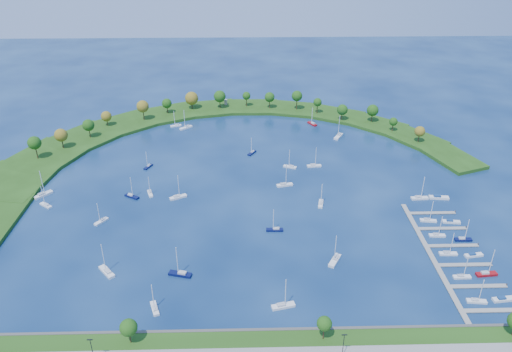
{
  "coord_description": "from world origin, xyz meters",
  "views": [
    {
      "loc": [
        -0.8,
        -226.45,
        129.68
      ],
      "look_at": [
        5.0,
        5.0,
        4.0
      ],
      "focal_mm": 34.43,
      "sensor_mm": 36.0,
      "label": 1
    }
  ],
  "objects_px": {
    "moored_boat_20": "(339,136)",
    "moored_boat_21": "(176,125)",
    "moored_boat_9": "(46,205)",
    "moored_boat_13": "(178,196)",
    "moored_boat_8": "(275,229)",
    "moored_boat_16": "(155,308)",
    "moored_boat_3": "(132,196)",
    "moored_boat_7": "(107,271)",
    "docked_boat_5": "(473,255)",
    "docked_boat_11": "(439,197)",
    "moored_boat_14": "(101,221)",
    "moored_boat_6": "(312,123)",
    "moored_boat_10": "(148,166)",
    "moored_boat_11": "(150,193)",
    "dock_system": "(448,255)",
    "docked_boat_0": "(477,300)",
    "moored_boat_4": "(252,152)",
    "docked_boat_4": "(448,253)",
    "docked_boat_7": "(463,239)",
    "docked_boat_6": "(437,235)",
    "docked_boat_3": "(486,273)",
    "moored_boat_2": "(290,166)",
    "moored_boat_12": "(186,127)",
    "moored_boat_1": "(284,184)",
    "docked_boat_10": "(419,197)",
    "docked_boat_1": "(503,299)",
    "moored_boat_0": "(180,273)",
    "moored_boat_17": "(321,203)",
    "moored_boat_18": "(335,260)",
    "docked_boat_9": "(451,222)",
    "docked_boat_8": "(428,220)",
    "moored_boat_15": "(283,305)"
  },
  "relations": [
    {
      "from": "moored_boat_10",
      "to": "docked_boat_3",
      "type": "height_order",
      "value": "docked_boat_3"
    },
    {
      "from": "docked_boat_5",
      "to": "docked_boat_3",
      "type": "bearing_deg",
      "value": -98.08
    },
    {
      "from": "moored_boat_2",
      "to": "moored_boat_12",
      "type": "height_order",
      "value": "moored_boat_12"
    },
    {
      "from": "moored_boat_20",
      "to": "moored_boat_4",
      "type": "bearing_deg",
      "value": -38.27
    },
    {
      "from": "moored_boat_16",
      "to": "docked_boat_10",
      "type": "xyz_separation_m",
      "value": [
        122.69,
        75.69,
        0.04
      ]
    },
    {
      "from": "moored_boat_4",
      "to": "moored_boat_9",
      "type": "relative_size",
      "value": 0.96
    },
    {
      "from": "moored_boat_10",
      "to": "docked_boat_4",
      "type": "xyz_separation_m",
      "value": [
        141.8,
        -84.51,
        0.03
      ]
    },
    {
      "from": "moored_boat_9",
      "to": "moored_boat_13",
      "type": "distance_m",
      "value": 65.12
    },
    {
      "from": "moored_boat_21",
      "to": "docked_boat_5",
      "type": "xyz_separation_m",
      "value": [
        143.62,
        -146.28,
        -0.28
      ]
    },
    {
      "from": "docked_boat_1",
      "to": "moored_boat_16",
      "type": "bearing_deg",
      "value": 174.31
    },
    {
      "from": "moored_boat_16",
      "to": "moored_boat_6",
      "type": "bearing_deg",
      "value": -44.46
    },
    {
      "from": "moored_boat_3",
      "to": "docked_boat_7",
      "type": "height_order",
      "value": "moored_boat_3"
    },
    {
      "from": "moored_boat_1",
      "to": "moored_boat_11",
      "type": "bearing_deg",
      "value": 172.37
    },
    {
      "from": "moored_boat_12",
      "to": "moored_boat_18",
      "type": "height_order",
      "value": "moored_boat_18"
    },
    {
      "from": "docked_boat_5",
      "to": "docked_boat_11",
      "type": "xyz_separation_m",
      "value": [
        1.87,
        47.5,
        0.14
      ]
    },
    {
      "from": "moored_boat_8",
      "to": "moored_boat_20",
      "type": "relative_size",
      "value": 0.76
    },
    {
      "from": "docked_boat_5",
      "to": "docked_boat_10",
      "type": "bearing_deg",
      "value": 91.5
    },
    {
      "from": "moored_boat_8",
      "to": "moored_boat_16",
      "type": "xyz_separation_m",
      "value": [
        -47.25,
        -49.5,
        -0.0
      ]
    },
    {
      "from": "moored_boat_0",
      "to": "moored_boat_10",
      "type": "distance_m",
      "value": 99.5
    },
    {
      "from": "dock_system",
      "to": "moored_boat_21",
      "type": "distance_m",
      "value": 197.22
    },
    {
      "from": "moored_boat_11",
      "to": "docked_boat_4",
      "type": "bearing_deg",
      "value": 49.76
    },
    {
      "from": "dock_system",
      "to": "docked_boat_11",
      "type": "height_order",
      "value": "docked_boat_11"
    },
    {
      "from": "moored_boat_18",
      "to": "docked_boat_9",
      "type": "height_order",
      "value": "moored_boat_18"
    },
    {
      "from": "moored_boat_16",
      "to": "docked_boat_11",
      "type": "xyz_separation_m",
      "value": [
        132.63,
        75.97,
        -0.15
      ]
    },
    {
      "from": "docked_boat_4",
      "to": "docked_boat_9",
      "type": "bearing_deg",
      "value": 69.02
    },
    {
      "from": "moored_boat_1",
      "to": "moored_boat_17",
      "type": "bearing_deg",
      "value": -62.53
    },
    {
      "from": "docked_boat_11",
      "to": "moored_boat_8",
      "type": "bearing_deg",
      "value": -156.06
    },
    {
      "from": "moored_boat_7",
      "to": "docked_boat_8",
      "type": "relative_size",
      "value": 1.25
    },
    {
      "from": "docked_boat_6",
      "to": "docked_boat_8",
      "type": "height_order",
      "value": "docked_boat_8"
    },
    {
      "from": "docked_boat_7",
      "to": "docked_boat_10",
      "type": "relative_size",
      "value": 0.87
    },
    {
      "from": "moored_boat_13",
      "to": "moored_boat_14",
      "type": "relative_size",
      "value": 1.19
    },
    {
      "from": "moored_boat_6",
      "to": "moored_boat_1",
      "type": "bearing_deg",
      "value": 133.16
    },
    {
      "from": "moored_boat_2",
      "to": "moored_boat_15",
      "type": "bearing_deg",
      "value": 105.59
    },
    {
      "from": "moored_boat_12",
      "to": "docked_boat_0",
      "type": "relative_size",
      "value": 1.23
    },
    {
      "from": "moored_boat_3",
      "to": "docked_boat_6",
      "type": "height_order",
      "value": "moored_boat_3"
    },
    {
      "from": "docked_boat_1",
      "to": "moored_boat_7",
      "type": "bearing_deg",
      "value": 166.3
    },
    {
      "from": "moored_boat_7",
      "to": "moored_boat_14",
      "type": "xyz_separation_m",
      "value": [
        -11.57,
        37.23,
        -0.09
      ]
    },
    {
      "from": "moored_boat_16",
      "to": "moored_boat_21",
      "type": "distance_m",
      "value": 175.22
    },
    {
      "from": "dock_system",
      "to": "moored_boat_12",
      "type": "bearing_deg",
      "value": 131.51
    },
    {
      "from": "moored_boat_6",
      "to": "moored_boat_10",
      "type": "bearing_deg",
      "value": 90.99
    },
    {
      "from": "moored_boat_20",
      "to": "docked_boat_11",
      "type": "xyz_separation_m",
      "value": [
        37.8,
        -77.94,
        -0.27
      ]
    },
    {
      "from": "moored_boat_3",
      "to": "moored_boat_18",
      "type": "height_order",
      "value": "moored_boat_18"
    },
    {
      "from": "moored_boat_7",
      "to": "moored_boat_11",
      "type": "relative_size",
      "value": 1.31
    },
    {
      "from": "moored_boat_0",
      "to": "moored_boat_17",
      "type": "distance_m",
      "value": 83.01
    },
    {
      "from": "moored_boat_20",
      "to": "moored_boat_21",
      "type": "height_order",
      "value": "moored_boat_20"
    },
    {
      "from": "moored_boat_16",
      "to": "moored_boat_3",
      "type": "bearing_deg",
      "value": -3.13
    },
    {
      "from": "docked_boat_3",
      "to": "docked_boat_7",
      "type": "bearing_deg",
      "value": 84.74
    },
    {
      "from": "dock_system",
      "to": "docked_boat_0",
      "type": "bearing_deg",
      "value": -89.52
    },
    {
      "from": "moored_boat_7",
      "to": "moored_boat_20",
      "type": "distance_m",
      "value": 177.18
    },
    {
      "from": "docked_boat_6",
      "to": "docked_boat_7",
      "type": "height_order",
      "value": "docked_boat_7"
    }
  ]
}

